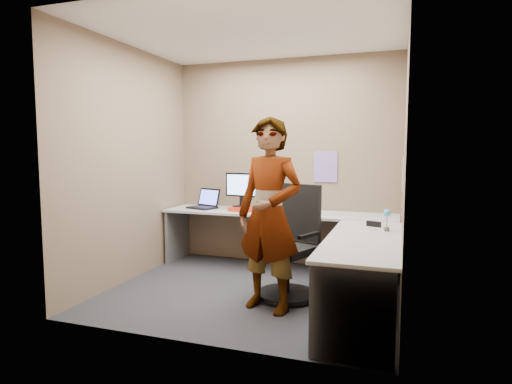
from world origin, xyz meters
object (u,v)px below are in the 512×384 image
(office_chair, at_px, (291,252))
(person, at_px, (269,215))
(desk, at_px, (301,234))
(monitor, at_px, (242,187))

(office_chair, bearing_deg, person, -82.08)
(desk, relative_size, person, 1.64)
(monitor, bearing_deg, person, -50.75)
(monitor, distance_m, office_chair, 1.39)
(desk, bearing_deg, person, -98.35)
(monitor, relative_size, office_chair, 0.40)
(desk, height_order, person, person)
(office_chair, height_order, person, person)
(person, bearing_deg, office_chair, 90.79)
(person, bearing_deg, desk, 97.16)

